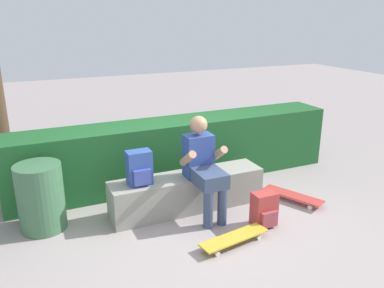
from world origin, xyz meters
TOP-DOWN VIEW (x-y plane):
  - ground_plane at (0.00, 0.00)m, footprint 24.00×24.00m
  - bench_main at (0.00, 0.42)m, footprint 1.94×0.43m
  - person_skater at (0.12, 0.21)m, footprint 0.49×0.62m
  - skateboard_near_person at (0.12, -0.53)m, footprint 0.82×0.32m
  - skateboard_beside_bench at (1.33, 0.05)m, footprint 0.53×0.81m
  - backpack_on_bench at (-0.61, 0.41)m, footprint 0.28×0.23m
  - backpack_on_ground at (0.64, -0.32)m, footprint 0.28×0.23m
  - hedge_row at (0.24, 1.31)m, footprint 4.72×0.63m
  - trash_bin at (-1.69, 0.66)m, footprint 0.51×0.51m

SIDE VIEW (x-z plane):
  - ground_plane at x=0.00m, z-range 0.00..0.00m
  - skateboard_near_person at x=0.12m, z-range 0.03..0.12m
  - skateboard_beside_bench at x=1.33m, z-range 0.03..0.12m
  - backpack_on_ground at x=0.64m, z-range -0.01..0.39m
  - bench_main at x=0.00m, z-range 0.00..0.45m
  - trash_bin at x=-1.69m, z-range 0.00..0.77m
  - hedge_row at x=0.24m, z-range 0.00..0.91m
  - backpack_on_bench at x=-0.61m, z-range 0.44..0.84m
  - person_skater at x=0.12m, z-range 0.05..1.25m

